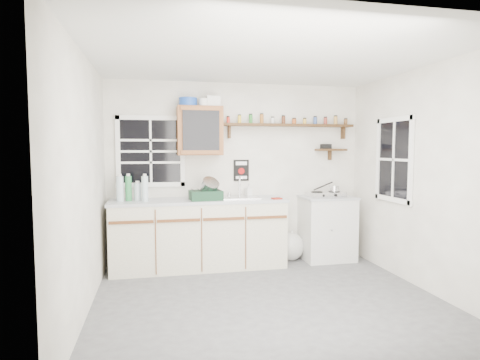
# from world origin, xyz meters

# --- Properties ---
(room) EXTENTS (3.64, 3.24, 2.54)m
(room) POSITION_xyz_m (0.00, 0.00, 1.25)
(room) COLOR #48494B
(room) RESTS_ON ground
(main_cabinet) EXTENTS (2.31, 0.63, 0.92)m
(main_cabinet) POSITION_xyz_m (-0.58, 1.30, 0.46)
(main_cabinet) COLOR #BEB69D
(main_cabinet) RESTS_ON floor
(right_cabinet) EXTENTS (0.73, 0.57, 0.91)m
(right_cabinet) POSITION_xyz_m (1.25, 1.32, 0.46)
(right_cabinet) COLOR silver
(right_cabinet) RESTS_ON floor
(sink) EXTENTS (0.52, 0.44, 0.29)m
(sink) POSITION_xyz_m (-0.05, 1.30, 0.93)
(sink) COLOR silver
(sink) RESTS_ON main_cabinet
(upper_cabinet) EXTENTS (0.60, 0.32, 0.65)m
(upper_cabinet) POSITION_xyz_m (-0.55, 1.44, 1.82)
(upper_cabinet) COLOR brown
(upper_cabinet) RESTS_ON wall_back
(upper_cabinet_clutter) EXTENTS (0.54, 0.24, 0.14)m
(upper_cabinet_clutter) POSITION_xyz_m (-0.57, 1.44, 2.21)
(upper_cabinet_clutter) COLOR #1942A4
(upper_cabinet_clutter) RESTS_ON upper_cabinet
(spice_shelf) EXTENTS (1.91, 0.18, 0.35)m
(spice_shelf) POSITION_xyz_m (0.73, 1.51, 1.93)
(spice_shelf) COLOR black
(spice_shelf) RESTS_ON wall_back
(secondary_shelf) EXTENTS (0.45, 0.16, 0.24)m
(secondary_shelf) POSITION_xyz_m (1.36, 1.52, 1.58)
(secondary_shelf) COLOR black
(secondary_shelf) RESTS_ON wall_back
(warning_sign) EXTENTS (0.22, 0.02, 0.30)m
(warning_sign) POSITION_xyz_m (0.05, 1.59, 1.28)
(warning_sign) COLOR black
(warning_sign) RESTS_ON wall_back
(window_back) EXTENTS (0.93, 0.03, 0.98)m
(window_back) POSITION_xyz_m (-1.20, 1.59, 1.55)
(window_back) COLOR black
(window_back) RESTS_ON wall_back
(window_right) EXTENTS (0.03, 0.78, 1.08)m
(window_right) POSITION_xyz_m (1.79, 0.55, 1.45)
(window_right) COLOR black
(window_right) RESTS_ON wall_back
(water_bottles) EXTENTS (0.39, 0.18, 0.35)m
(water_bottles) POSITION_xyz_m (-1.44, 1.30, 1.07)
(water_bottles) COLOR silver
(water_bottles) RESTS_ON main_cabinet
(dish_rack) EXTENTS (0.43, 0.33, 0.31)m
(dish_rack) POSITION_xyz_m (-0.49, 1.21, 1.02)
(dish_rack) COLOR black
(dish_rack) RESTS_ON main_cabinet
(soap_bottle) EXTENTS (0.09, 0.10, 0.17)m
(soap_bottle) POSITION_xyz_m (0.13, 1.47, 1.01)
(soap_bottle) COLOR silver
(soap_bottle) RESTS_ON main_cabinet
(rag) EXTENTS (0.14, 0.12, 0.02)m
(rag) POSITION_xyz_m (0.43, 1.10, 0.93)
(rag) COLOR maroon
(rag) RESTS_ON main_cabinet
(hotplate) EXTENTS (0.54, 0.32, 0.08)m
(hotplate) POSITION_xyz_m (1.21, 1.31, 0.94)
(hotplate) COLOR silver
(hotplate) RESTS_ON right_cabinet
(saucepan) EXTENTS (0.32, 0.23, 0.15)m
(saucepan) POSITION_xyz_m (1.33, 1.31, 1.02)
(saucepan) COLOR silver
(saucepan) RESTS_ON hotplate
(trash_bag) EXTENTS (0.40, 0.37, 0.46)m
(trash_bag) POSITION_xyz_m (0.73, 1.40, 0.20)
(trash_bag) COLOR beige
(trash_bag) RESTS_ON floor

